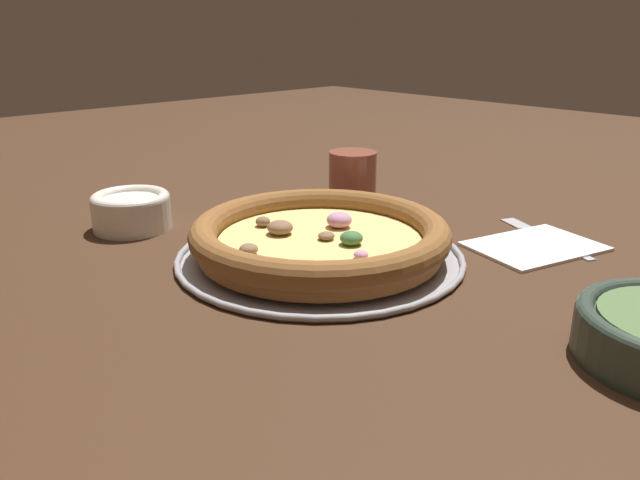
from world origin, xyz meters
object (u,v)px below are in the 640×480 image
object	(u,v)px
pizza	(320,236)
fork	(540,235)
pizza_tray	(320,256)
bowl_near	(131,210)
napkin	(535,245)
drinking_cup	(353,176)

from	to	relation	value
pizza	fork	distance (m)	0.31
pizza_tray	bowl_near	xyz separation A→B (m)	(0.11, -0.26, 0.02)
pizza	bowl_near	size ratio (longest dim) A/B	2.92
pizza	bowl_near	distance (m)	0.28
pizza	napkin	size ratio (longest dim) A/B	1.71
drinking_cup	fork	size ratio (longest dim) A/B	0.48
napkin	drinking_cup	bearing A→B (deg)	-88.59
bowl_near	napkin	world-z (taller)	bowl_near
pizza_tray	drinking_cup	size ratio (longest dim) A/B	4.39
pizza	napkin	world-z (taller)	pizza
pizza	bowl_near	world-z (taller)	same
bowl_near	drinking_cup	xyz separation A→B (m)	(-0.32, 0.11, 0.01)
pizza_tray	bowl_near	size ratio (longest dim) A/B	3.25
pizza_tray	fork	distance (m)	0.31
pizza_tray	napkin	bearing A→B (deg)	145.01
napkin	fork	size ratio (longest dim) A/B	1.10
napkin	fork	distance (m)	0.05
napkin	fork	world-z (taller)	napkin
napkin	pizza	bearing A→B (deg)	-35.01
pizza_tray	pizza	distance (m)	0.03
pizza_tray	bowl_near	world-z (taller)	bowl_near
pizza_tray	fork	xyz separation A→B (m)	(-0.27, 0.14, -0.00)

